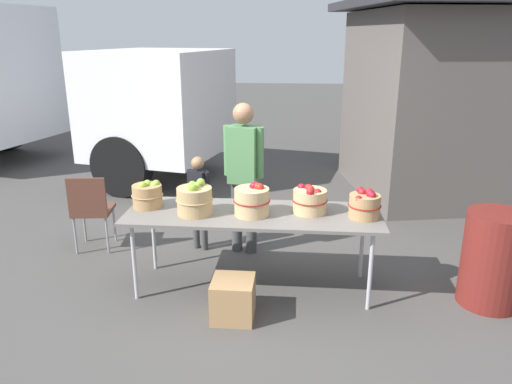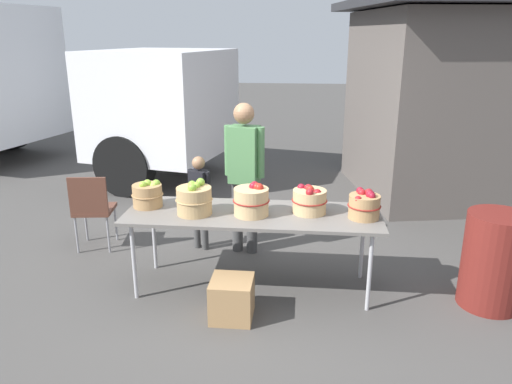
{
  "view_description": "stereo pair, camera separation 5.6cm",
  "coord_description": "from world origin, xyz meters",
  "px_view_note": "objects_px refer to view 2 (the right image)",
  "views": [
    {
      "loc": [
        0.39,
        -4.14,
        2.29
      ],
      "look_at": [
        0.0,
        0.3,
        0.85
      ],
      "focal_mm": 34.53,
      "sensor_mm": 36.0,
      "label": 1
    },
    {
      "loc": [
        0.45,
        -4.14,
        2.29
      ],
      "look_at": [
        0.0,
        0.3,
        0.85
      ],
      "focal_mm": 34.53,
      "sensor_mm": 36.0,
      "label": 2
    }
  ],
  "objects_px": {
    "apple_basket_red_2": "(364,205)",
    "vendor_adult": "(244,167)",
    "apple_basket_green_1": "(194,200)",
    "folding_chair": "(92,206)",
    "apple_basket_red_1": "(309,200)",
    "child_customer": "(200,195)",
    "apple_basket_green_0": "(148,195)",
    "trash_barrel": "(494,260)",
    "market_table": "(253,217)",
    "apple_basket_red_0": "(252,201)",
    "produce_crate": "(232,299)"
  },
  "relations": [
    {
      "from": "apple_basket_green_1",
      "to": "apple_basket_red_2",
      "type": "height_order",
      "value": "apple_basket_green_1"
    },
    {
      "from": "apple_basket_green_1",
      "to": "folding_chair",
      "type": "height_order",
      "value": "apple_basket_green_1"
    },
    {
      "from": "folding_chair",
      "to": "trash_barrel",
      "type": "height_order",
      "value": "folding_chair"
    },
    {
      "from": "trash_barrel",
      "to": "apple_basket_red_0",
      "type": "bearing_deg",
      "value": 178.79
    },
    {
      "from": "vendor_adult",
      "to": "folding_chair",
      "type": "bearing_deg",
      "value": 15.35
    },
    {
      "from": "child_customer",
      "to": "apple_basket_green_0",
      "type": "bearing_deg",
      "value": 90.28
    },
    {
      "from": "apple_basket_red_1",
      "to": "child_customer",
      "type": "relative_size",
      "value": 0.3
    },
    {
      "from": "apple_basket_green_0",
      "to": "folding_chair",
      "type": "relative_size",
      "value": 0.34
    },
    {
      "from": "apple_basket_red_2",
      "to": "apple_basket_red_1",
      "type": "bearing_deg",
      "value": 170.14
    },
    {
      "from": "market_table",
      "to": "folding_chair",
      "type": "xyz_separation_m",
      "value": [
        -1.82,
        0.69,
        -0.2
      ]
    },
    {
      "from": "apple_basket_red_0",
      "to": "apple_basket_green_0",
      "type": "bearing_deg",
      "value": 172.81
    },
    {
      "from": "apple_basket_red_2",
      "to": "produce_crate",
      "type": "relative_size",
      "value": 0.83
    },
    {
      "from": "apple_basket_red_2",
      "to": "vendor_adult",
      "type": "distance_m",
      "value": 1.42
    },
    {
      "from": "trash_barrel",
      "to": "produce_crate",
      "type": "distance_m",
      "value": 2.28
    },
    {
      "from": "trash_barrel",
      "to": "produce_crate",
      "type": "xyz_separation_m",
      "value": [
        -2.22,
        -0.44,
        -0.25
      ]
    },
    {
      "from": "market_table",
      "to": "apple_basket_red_0",
      "type": "xyz_separation_m",
      "value": [
        -0.0,
        -0.05,
        0.17
      ]
    },
    {
      "from": "apple_basket_red_1",
      "to": "apple_basket_red_2",
      "type": "relative_size",
      "value": 1.1
    },
    {
      "from": "apple_basket_green_0",
      "to": "trash_barrel",
      "type": "relative_size",
      "value": 0.34
    },
    {
      "from": "apple_basket_red_0",
      "to": "produce_crate",
      "type": "bearing_deg",
      "value": -103.34
    },
    {
      "from": "apple_basket_red_1",
      "to": "folding_chair",
      "type": "bearing_deg",
      "value": 164.81
    },
    {
      "from": "market_table",
      "to": "apple_basket_red_2",
      "type": "height_order",
      "value": "apple_basket_red_2"
    },
    {
      "from": "apple_basket_green_1",
      "to": "apple_basket_red_2",
      "type": "relative_size",
      "value": 1.14
    },
    {
      "from": "apple_basket_green_0",
      "to": "apple_basket_red_1",
      "type": "distance_m",
      "value": 1.49
    },
    {
      "from": "apple_basket_green_0",
      "to": "apple_basket_red_1",
      "type": "relative_size",
      "value": 0.91
    },
    {
      "from": "market_table",
      "to": "apple_basket_red_0",
      "type": "bearing_deg",
      "value": -94.37
    },
    {
      "from": "apple_basket_red_1",
      "to": "apple_basket_green_1",
      "type": "bearing_deg",
      "value": -172.86
    },
    {
      "from": "market_table",
      "to": "trash_barrel",
      "type": "xyz_separation_m",
      "value": [
        2.1,
        -0.09,
        -0.29
      ]
    },
    {
      "from": "apple_basket_green_0",
      "to": "trash_barrel",
      "type": "xyz_separation_m",
      "value": [
        3.09,
        -0.17,
        -0.44
      ]
    },
    {
      "from": "apple_basket_red_1",
      "to": "vendor_adult",
      "type": "xyz_separation_m",
      "value": [
        -0.68,
        0.75,
        0.09
      ]
    },
    {
      "from": "vendor_adult",
      "to": "apple_basket_red_1",
      "type": "bearing_deg",
      "value": 143.78
    },
    {
      "from": "apple_basket_green_1",
      "to": "produce_crate",
      "type": "bearing_deg",
      "value": -49.34
    },
    {
      "from": "apple_basket_red_0",
      "to": "vendor_adult",
      "type": "height_order",
      "value": "vendor_adult"
    },
    {
      "from": "apple_basket_red_0",
      "to": "apple_basket_red_1",
      "type": "bearing_deg",
      "value": 11.47
    },
    {
      "from": "apple_basket_red_1",
      "to": "folding_chair",
      "type": "relative_size",
      "value": 0.37
    },
    {
      "from": "child_customer",
      "to": "folding_chair",
      "type": "relative_size",
      "value": 1.22
    },
    {
      "from": "apple_basket_green_1",
      "to": "folding_chair",
      "type": "relative_size",
      "value": 0.39
    },
    {
      "from": "vendor_adult",
      "to": "child_customer",
      "type": "bearing_deg",
      "value": 8.41
    },
    {
      "from": "apple_basket_red_0",
      "to": "trash_barrel",
      "type": "distance_m",
      "value": 2.16
    },
    {
      "from": "folding_chair",
      "to": "trash_barrel",
      "type": "distance_m",
      "value": 4.01
    },
    {
      "from": "trash_barrel",
      "to": "child_customer",
      "type": "bearing_deg",
      "value": 161.63
    },
    {
      "from": "vendor_adult",
      "to": "apple_basket_red_0",
      "type": "bearing_deg",
      "value": 112.77
    },
    {
      "from": "apple_basket_green_0",
      "to": "child_customer",
      "type": "distance_m",
      "value": 0.85
    },
    {
      "from": "apple_basket_red_0",
      "to": "apple_basket_red_1",
      "type": "height_order",
      "value": "apple_basket_red_0"
    },
    {
      "from": "market_table",
      "to": "trash_barrel",
      "type": "relative_size",
      "value": 2.71
    },
    {
      "from": "market_table",
      "to": "child_customer",
      "type": "xyz_separation_m",
      "value": [
        -0.67,
        0.83,
        -0.09
      ]
    },
    {
      "from": "child_customer",
      "to": "folding_chair",
      "type": "distance_m",
      "value": 1.17
    },
    {
      "from": "apple_basket_red_1",
      "to": "market_table",
      "type": "bearing_deg",
      "value": -173.95
    },
    {
      "from": "market_table",
      "to": "apple_basket_green_0",
      "type": "distance_m",
      "value": 1.0
    },
    {
      "from": "produce_crate",
      "to": "apple_basket_red_0",
      "type": "bearing_deg",
      "value": 76.66
    },
    {
      "from": "apple_basket_green_0",
      "to": "produce_crate",
      "type": "height_order",
      "value": "apple_basket_green_0"
    }
  ]
}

